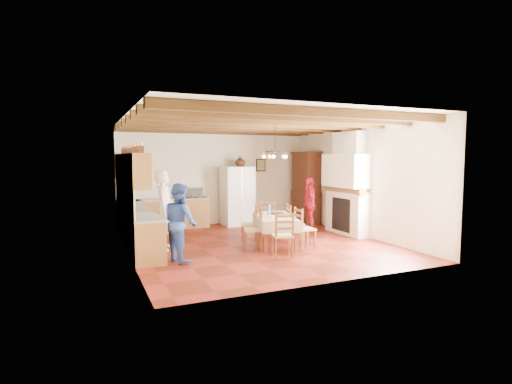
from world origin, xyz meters
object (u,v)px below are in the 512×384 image
chair_right_far (295,223)px  person_woman_red (309,204)px  chair_right_near (305,228)px  chair_end_near (283,235)px  refrigerator (237,196)px  chair_left_near (253,229)px  microwave (195,193)px  chair_left_far (249,224)px  dining_table (275,219)px  chair_end_far (268,219)px  person_man (165,210)px  person_woman_blue (180,222)px  hutch (306,187)px

chair_right_far → person_woman_red: 1.65m
chair_right_near → chair_end_near: size_ratio=1.00×
refrigerator → chair_left_near: (-0.87, -3.30, -0.43)m
chair_right_far → microwave: (-1.72, 3.15, 0.56)m
chair_left_far → dining_table: bearing=59.3°
chair_end_far → person_man: size_ratio=0.52×
chair_end_near → person_woman_blue: bearing=-0.9°
chair_left_near → person_man: 2.07m
chair_right_far → hutch: bearing=-19.2°
chair_end_near → person_woman_red: person_woman_red is taller
microwave → chair_right_near: bearing=-52.0°
person_woman_red → person_man: bearing=-61.6°
chair_right_near → person_woman_blue: 2.91m
hutch → chair_end_near: bearing=-121.7°
chair_left_near → microwave: bearing=-154.5°
hutch → chair_end_far: hutch is taller
dining_table → chair_left_far: 0.71m
refrigerator → dining_table: (-0.23, -3.13, -0.27)m
chair_end_near → chair_end_far: 2.12m
hutch → person_woman_blue: 5.77m
chair_left_near → chair_end_near: same height
chair_end_near → microwave: (-0.75, 4.31, 0.56)m
dining_table → chair_left_far: bearing=130.1°
refrigerator → person_man: 3.69m
chair_end_far → chair_end_near: bearing=-78.6°
hutch → chair_right_far: bearing=-120.3°
person_woman_blue → microwave: (1.31, 3.76, 0.24)m
dining_table → person_woman_red: (1.75, 1.32, 0.14)m
chair_right_near → microwave: 4.18m
chair_right_near → chair_end_near: (-0.83, -0.49, 0.00)m
chair_right_far → chair_left_far: bearing=86.1°
hutch → dining_table: hutch is taller
dining_table → chair_right_far: (0.63, 0.13, -0.16)m
chair_end_near → chair_right_near: bearing=-135.5°
chair_left_far → chair_end_near: (0.11, -1.56, 0.00)m
chair_left_near → person_woman_red: bearing=140.2°
chair_left_near → chair_left_far: (0.20, 0.70, 0.00)m
person_woman_red → dining_table: bearing=-33.7°
person_woman_red → microwave: bearing=-105.5°
chair_left_far → chair_right_near: size_ratio=1.00×
hutch → chair_left_far: hutch is taller
chair_end_far → person_man: (-2.77, -0.36, 0.44)m
refrigerator → chair_right_near: 3.71m
chair_left_far → chair_end_near: bearing=23.3°
hutch → person_woman_blue: (-4.82, -3.16, -0.34)m
chair_right_far → person_man: (-3.13, 0.50, 0.44)m
chair_left_near → chair_left_far: same height
chair_end_far → person_woman_blue: (-2.67, -1.48, 0.32)m
chair_right_near → person_woman_red: size_ratio=0.62×
chair_left_near → chair_right_near: (1.14, -0.38, 0.00)m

